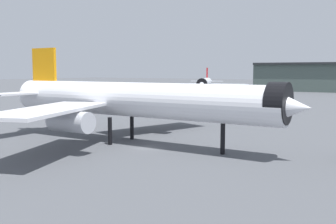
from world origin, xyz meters
TOP-DOWN VIEW (x-y plane):
  - ground at (0.00, 0.00)m, footprint 900.00×900.00m
  - airliner_near_gate at (-4.29, 2.08)m, footprint 56.32×51.43m
  - airliner_far_taxiway at (-52.33, 115.62)m, footprint 38.24×42.80m

SIDE VIEW (x-z plane):
  - ground at x=0.00m, z-range 0.00..0.00m
  - airliner_far_taxiway at x=-52.33m, z-range -0.79..12.53m
  - airliner_near_gate at x=-4.29m, z-range -0.95..15.12m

